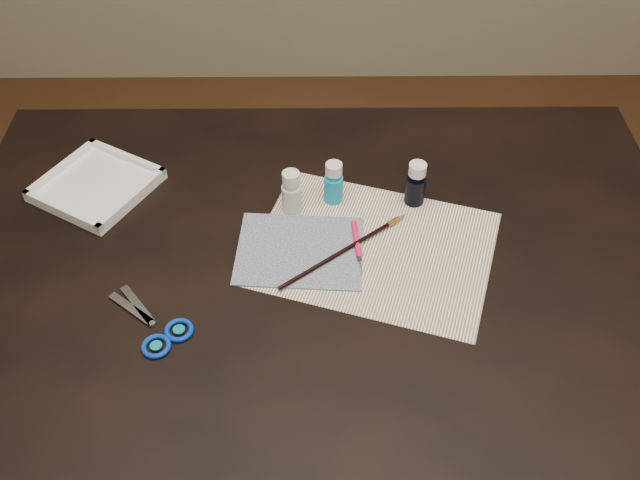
{
  "coord_description": "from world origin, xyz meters",
  "views": [
    {
      "loc": [
        -0.01,
        -0.83,
        1.65
      ],
      "look_at": [
        0.0,
        0.0,
        0.8
      ],
      "focal_mm": 40.0,
      "sensor_mm": 36.0,
      "label": 1
    }
  ],
  "objects_px": {
    "canvas": "(300,250)",
    "paint_bottle_navy": "(416,184)",
    "paint_bottle_white": "(291,192)",
    "palette_tray": "(96,184)",
    "paint_bottle_cyan": "(334,182)",
    "scissors": "(143,320)",
    "paper": "(373,248)"
  },
  "relations": [
    {
      "from": "paint_bottle_navy",
      "to": "scissors",
      "type": "height_order",
      "value": "paint_bottle_navy"
    },
    {
      "from": "paper",
      "to": "paint_bottle_cyan",
      "type": "height_order",
      "value": "paint_bottle_cyan"
    },
    {
      "from": "canvas",
      "to": "paint_bottle_navy",
      "type": "xyz_separation_m",
      "value": [
        0.21,
        0.13,
        0.04
      ]
    },
    {
      "from": "scissors",
      "to": "palette_tray",
      "type": "bearing_deg",
      "value": -27.98
    },
    {
      "from": "paint_bottle_navy",
      "to": "paint_bottle_white",
      "type": "bearing_deg",
      "value": -174.85
    },
    {
      "from": "canvas",
      "to": "scissors",
      "type": "bearing_deg",
      "value": -148.28
    },
    {
      "from": "canvas",
      "to": "paint_bottle_white",
      "type": "bearing_deg",
      "value": 98.19
    },
    {
      "from": "paint_bottle_white",
      "to": "palette_tray",
      "type": "xyz_separation_m",
      "value": [
        -0.37,
        0.06,
        -0.03
      ]
    },
    {
      "from": "paint_bottle_white",
      "to": "paint_bottle_navy",
      "type": "bearing_deg",
      "value": 5.15
    },
    {
      "from": "paper",
      "to": "paint_bottle_navy",
      "type": "distance_m",
      "value": 0.15
    },
    {
      "from": "paint_bottle_white",
      "to": "paint_bottle_cyan",
      "type": "height_order",
      "value": "paint_bottle_white"
    },
    {
      "from": "paper",
      "to": "scissors",
      "type": "relative_size",
      "value": 2.26
    },
    {
      "from": "canvas",
      "to": "paint_bottle_navy",
      "type": "height_order",
      "value": "paint_bottle_navy"
    },
    {
      "from": "canvas",
      "to": "scissors",
      "type": "distance_m",
      "value": 0.29
    },
    {
      "from": "paper",
      "to": "paint_bottle_navy",
      "type": "height_order",
      "value": "paint_bottle_navy"
    },
    {
      "from": "canvas",
      "to": "palette_tray",
      "type": "relative_size",
      "value": 1.16
    },
    {
      "from": "paint_bottle_navy",
      "to": "palette_tray",
      "type": "bearing_deg",
      "value": 176.08
    },
    {
      "from": "paint_bottle_cyan",
      "to": "paint_bottle_navy",
      "type": "bearing_deg",
      "value": -2.53
    },
    {
      "from": "canvas",
      "to": "scissors",
      "type": "relative_size",
      "value": 1.21
    },
    {
      "from": "paint_bottle_cyan",
      "to": "paint_bottle_navy",
      "type": "distance_m",
      "value": 0.15
    },
    {
      "from": "paint_bottle_navy",
      "to": "scissors",
      "type": "relative_size",
      "value": 0.5
    },
    {
      "from": "palette_tray",
      "to": "paper",
      "type": "bearing_deg",
      "value": -17.33
    },
    {
      "from": "paint_bottle_cyan",
      "to": "scissors",
      "type": "relative_size",
      "value": 0.48
    },
    {
      "from": "paint_bottle_cyan",
      "to": "paper",
      "type": "bearing_deg",
      "value": -61.96
    },
    {
      "from": "canvas",
      "to": "paint_bottle_cyan",
      "type": "relative_size",
      "value": 2.55
    },
    {
      "from": "canvas",
      "to": "scissors",
      "type": "xyz_separation_m",
      "value": [
        -0.25,
        -0.15,
        0.0
      ]
    },
    {
      "from": "paint_bottle_cyan",
      "to": "paint_bottle_navy",
      "type": "relative_size",
      "value": 0.96
    },
    {
      "from": "paper",
      "to": "palette_tray",
      "type": "height_order",
      "value": "palette_tray"
    },
    {
      "from": "paint_bottle_cyan",
      "to": "paint_bottle_white",
      "type": "bearing_deg",
      "value": -160.55
    },
    {
      "from": "paint_bottle_cyan",
      "to": "scissors",
      "type": "xyz_separation_m",
      "value": [
        -0.31,
        -0.29,
        -0.04
      ]
    },
    {
      "from": "paint_bottle_cyan",
      "to": "palette_tray",
      "type": "height_order",
      "value": "paint_bottle_cyan"
    },
    {
      "from": "paper",
      "to": "paint_bottle_white",
      "type": "relative_size",
      "value": 4.59
    }
  ]
}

